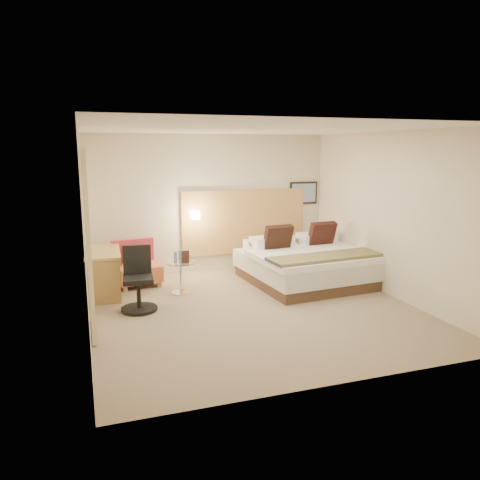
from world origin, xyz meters
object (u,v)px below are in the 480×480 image
object	(u,v)px
lounge_chair	(137,267)
side_table	(181,276)
bed	(308,264)
desk_chair	(138,284)
desk	(105,260)

from	to	relation	value
lounge_chair	side_table	world-z (taller)	lounge_chair
bed	side_table	bearing A→B (deg)	178.57
bed	desk_chair	xyz separation A→B (m)	(-3.12, -0.56, 0.05)
lounge_chair	desk	world-z (taller)	lounge_chair
bed	lounge_chair	world-z (taller)	bed
desk	desk_chair	xyz separation A→B (m)	(0.44, -0.98, -0.20)
desk	desk_chair	bearing A→B (deg)	-65.90
desk	bed	bearing A→B (deg)	-6.66
bed	lounge_chair	distance (m)	3.11
desk	desk_chair	distance (m)	1.09
desk	desk_chair	size ratio (longest dim) A/B	1.27
bed	desk_chair	distance (m)	3.17
bed	side_table	size ratio (longest dim) A/B	4.31
bed	side_table	xyz separation A→B (m)	(-2.35, 0.06, -0.04)
side_table	desk	size ratio (longest dim) A/B	0.44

